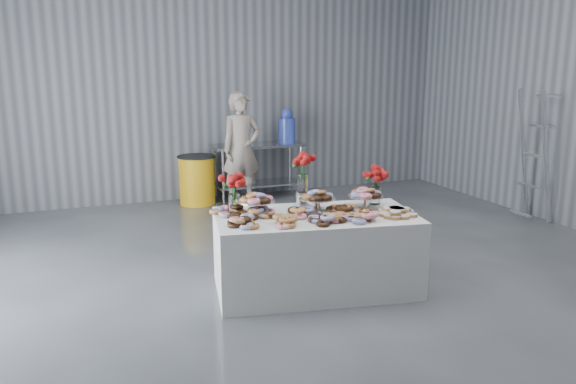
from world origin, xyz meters
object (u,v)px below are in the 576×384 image
at_px(display_table, 315,252).
at_px(prep_table, 258,161).
at_px(stepladder, 535,156).
at_px(trash_barrel, 197,180).
at_px(person, 242,149).
at_px(water_jug, 287,127).

xyz_separation_m(display_table, prep_table, (0.66, 3.82, 0.24)).
bearing_deg(prep_table, stepladder, -40.08).
relative_size(trash_barrel, stepladder, 0.41).
height_order(person, stepladder, stepladder).
distance_m(display_table, stepladder, 4.02).
height_order(water_jug, person, person).
bearing_deg(trash_barrel, stepladder, -32.51).
bearing_deg(trash_barrel, prep_table, 0.00).
bearing_deg(prep_table, person, -140.24).
height_order(water_jug, stepladder, stepladder).
height_order(prep_table, person, person).
xyz_separation_m(water_jug, person, (-0.86, -0.30, -0.27)).
xyz_separation_m(trash_barrel, stepladder, (4.15, -2.64, 0.54)).
distance_m(display_table, prep_table, 3.89).
xyz_separation_m(prep_table, person, (-0.36, -0.30, 0.26)).
distance_m(trash_barrel, stepladder, 4.95).
xyz_separation_m(display_table, stepladder, (3.81, 1.18, 0.55)).
xyz_separation_m(water_jug, stepladder, (2.64, -2.64, -0.23)).
relative_size(display_table, stepladder, 1.03).
bearing_deg(person, water_jug, 10.82).
distance_m(display_table, person, 3.57).
xyz_separation_m(prep_table, water_jug, (0.50, -0.00, 0.53)).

